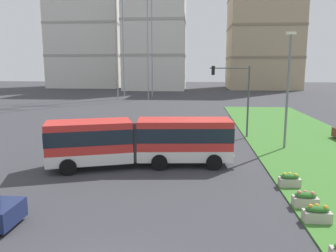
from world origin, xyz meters
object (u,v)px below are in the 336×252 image
articulated_bus (141,141)px  flower_planter_2 (305,199)px  traffic_light_far_right (236,89)px  flower_planter_3 (290,180)px  apartment_tower_westcentre (155,24)px  flower_planter_1 (317,213)px  streetlight_median (288,86)px  apartment_tower_centre (264,14)px

articulated_bus → flower_planter_2: size_ratio=10.93×
traffic_light_far_right → flower_planter_3: bearing=-83.4°
flower_planter_3 → apartment_tower_westcentre: size_ratio=0.03×
flower_planter_1 → flower_planter_2: bearing=90.0°
articulated_bus → streetlight_median: streetlight_median is taller
streetlight_median → articulated_bus: bearing=-152.5°
articulated_bus → streetlight_median: 12.20m
flower_planter_1 → traffic_light_far_right: size_ratio=0.17×
traffic_light_far_right → streetlight_median: bearing=-50.4°
articulated_bus → flower_planter_2: articulated_bus is taller
flower_planter_2 → traffic_light_far_right: 16.04m
flower_planter_1 → apartment_tower_westcentre: 83.72m
flower_planter_2 → apartment_tower_centre: 88.14m
flower_planter_1 → flower_planter_3: 4.18m
traffic_light_far_right → apartment_tower_centre: apartment_tower_centre is taller
flower_planter_2 → flower_planter_3: size_ratio=1.00×
articulated_bus → flower_planter_1: (8.53, -7.50, -1.23)m
flower_planter_1 → apartment_tower_centre: bearing=81.1°
articulated_bus → apartment_tower_westcentre: bearing=96.0°
articulated_bus → streetlight_median: size_ratio=1.35×
flower_planter_1 → apartment_tower_centre: (13.52, 86.26, 20.20)m
articulated_bus → apartment_tower_centre: (22.05, 78.76, 18.97)m
flower_planter_3 → apartment_tower_centre: apartment_tower_centre is taller
flower_planter_3 → traffic_light_far_right: traffic_light_far_right is taller
flower_planter_3 → streetlight_median: streetlight_median is taller
flower_planter_3 → apartment_tower_centre: 85.60m
apartment_tower_westcentre → apartment_tower_centre: (29.73, 5.94, 3.06)m
flower_planter_2 → flower_planter_3: 2.65m
flower_planter_1 → flower_planter_2: size_ratio=1.00×
apartment_tower_centre → articulated_bus: bearing=-105.6°
flower_planter_3 → traffic_light_far_right: bearing=96.6°
articulated_bus → flower_planter_3: (8.53, -3.31, -1.23)m
flower_planter_1 → apartment_tower_centre: apartment_tower_centre is taller
flower_planter_3 → flower_planter_2: bearing=-90.0°
flower_planter_3 → streetlight_median: 10.00m
traffic_light_far_right → apartment_tower_centre: size_ratio=0.16×
streetlight_median → traffic_light_far_right: bearing=129.6°
flower_planter_3 → apartment_tower_westcentre: bearing=102.0°
streetlight_median → apartment_tower_centre: size_ratio=0.22×
flower_planter_3 → streetlight_median: size_ratio=0.12×
articulated_bus → flower_planter_2: 10.48m
flower_planter_3 → traffic_light_far_right: 13.50m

